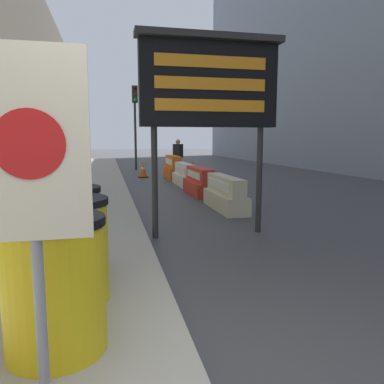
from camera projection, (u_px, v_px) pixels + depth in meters
The scene contains 14 objects.
bare_tree at pixel (9, 139), 10.69m from camera, with size 1.74×1.54×2.86m.
barrel_drum_foreground at pixel (55, 284), 2.57m from camera, with size 0.71×0.71×0.95m.
barrel_drum_middle at pixel (70, 250), 3.37m from camera, with size 0.71×0.71×0.95m.
barrel_drum_back at pixel (69, 229), 4.14m from camera, with size 0.71×0.71×0.95m.
warning_sign at pixel (31, 171), 1.86m from camera, with size 0.58×0.08×1.93m.
message_board at pixel (209, 85), 5.95m from camera, with size 2.35×0.36×3.22m.
jersey_barrier_cream at pixel (225, 195), 8.53m from camera, with size 0.52×1.96×0.77m.
jersey_barrier_red_striped at pixel (200, 183), 10.85m from camera, with size 0.61×1.92×0.78m.
jersey_barrier_white at pixel (184, 176), 13.02m from camera, with size 0.53×2.02×0.77m.
jersey_barrier_orange_far at pixel (173, 169), 15.24m from camera, with size 0.56×1.90×0.94m.
traffic_cone_near at pixel (193, 167), 17.71m from camera, with size 0.36×0.36×0.64m.
traffic_cone_mid at pixel (143, 169), 15.70m from camera, with size 0.39×0.39×0.69m.
traffic_light_near_curb at pixel (135, 110), 19.18m from camera, with size 0.28×0.45×4.29m.
pedestrian_worker at pixel (178, 154), 16.94m from camera, with size 0.45×0.49×1.60m.
Camera 1 is at (-0.57, -1.88, 1.59)m, focal length 35.00 mm.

